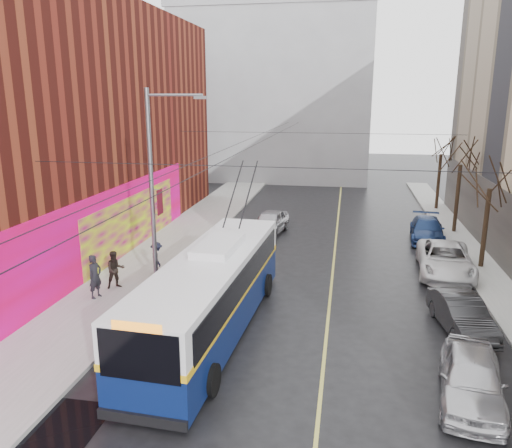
{
  "coord_description": "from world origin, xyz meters",
  "views": [
    {
      "loc": [
        1.97,
        -10.08,
        8.64
      ],
      "look_at": [
        -1.89,
        11.0,
        3.15
      ],
      "focal_mm": 35.0,
      "sensor_mm": 36.0,
      "label": 1
    }
  ],
  "objects_px": {
    "trolleybus": "(211,292)",
    "parked_car_d": "(427,230)",
    "tree_near": "(492,173)",
    "pedestrian_b": "(115,270)",
    "parked_car_b": "(462,314)",
    "following_car": "(270,222)",
    "pedestrian_c": "(157,258)",
    "parked_car_a": "(472,378)",
    "tree_far": "(442,144)",
    "tree_mid": "(462,152)",
    "pedestrian_a": "(95,276)",
    "parked_car_c": "(445,259)",
    "streetlight_pole": "(155,187)"
  },
  "relations": [
    {
      "from": "tree_near",
      "to": "trolleybus",
      "type": "height_order",
      "value": "tree_near"
    },
    {
      "from": "tree_mid",
      "to": "parked_car_a",
      "type": "distance_m",
      "value": 20.07
    },
    {
      "from": "tree_near",
      "to": "parked_car_a",
      "type": "height_order",
      "value": "tree_near"
    },
    {
      "from": "tree_far",
      "to": "trolleybus",
      "type": "distance_m",
      "value": 26.4
    },
    {
      "from": "pedestrian_b",
      "to": "parked_car_b",
      "type": "bearing_deg",
      "value": -45.13
    },
    {
      "from": "following_car",
      "to": "pedestrian_c",
      "type": "distance_m",
      "value": 9.88
    },
    {
      "from": "tree_near",
      "to": "pedestrian_b",
      "type": "xyz_separation_m",
      "value": [
        -17.17,
        -6.19,
        -3.96
      ]
    },
    {
      "from": "following_car",
      "to": "parked_car_a",
      "type": "bearing_deg",
      "value": -54.28
    },
    {
      "from": "parked_car_a",
      "to": "parked_car_c",
      "type": "distance_m",
      "value": 11.2
    },
    {
      "from": "parked_car_c",
      "to": "pedestrian_c",
      "type": "xyz_separation_m",
      "value": [
        -14.0,
        -2.93,
        0.19
      ]
    },
    {
      "from": "trolleybus",
      "to": "parked_car_d",
      "type": "height_order",
      "value": "trolleybus"
    },
    {
      "from": "pedestrian_a",
      "to": "pedestrian_b",
      "type": "distance_m",
      "value": 1.27
    },
    {
      "from": "trolleybus",
      "to": "following_car",
      "type": "relative_size",
      "value": 2.81
    },
    {
      "from": "parked_car_d",
      "to": "streetlight_pole",
      "type": "bearing_deg",
      "value": -135.15
    },
    {
      "from": "tree_far",
      "to": "following_car",
      "type": "bearing_deg",
      "value": -142.2
    },
    {
      "from": "tree_near",
      "to": "tree_far",
      "type": "relative_size",
      "value": 0.97
    },
    {
      "from": "pedestrian_a",
      "to": "pedestrian_b",
      "type": "bearing_deg",
      "value": 0.55
    },
    {
      "from": "parked_car_c",
      "to": "pedestrian_c",
      "type": "distance_m",
      "value": 14.31
    },
    {
      "from": "parked_car_a",
      "to": "following_car",
      "type": "distance_m",
      "value": 19.18
    },
    {
      "from": "tree_far",
      "to": "pedestrian_b",
      "type": "relative_size",
      "value": 3.78
    },
    {
      "from": "trolleybus",
      "to": "pedestrian_a",
      "type": "bearing_deg",
      "value": 163.96
    },
    {
      "from": "tree_near",
      "to": "pedestrian_a",
      "type": "relative_size",
      "value": 3.33
    },
    {
      "from": "tree_mid",
      "to": "pedestrian_c",
      "type": "relative_size",
      "value": 4.13
    },
    {
      "from": "parked_car_b",
      "to": "pedestrian_a",
      "type": "relative_size",
      "value": 2.11
    },
    {
      "from": "parked_car_d",
      "to": "parked_car_c",
      "type": "bearing_deg",
      "value": -84.99
    },
    {
      "from": "following_car",
      "to": "pedestrian_b",
      "type": "relative_size",
      "value": 2.51
    },
    {
      "from": "trolleybus",
      "to": "pedestrian_b",
      "type": "bearing_deg",
      "value": 152.33
    },
    {
      "from": "tree_far",
      "to": "pedestrian_b",
      "type": "xyz_separation_m",
      "value": [
        -17.17,
        -20.19,
        -4.12
      ]
    },
    {
      "from": "trolleybus",
      "to": "pedestrian_c",
      "type": "xyz_separation_m",
      "value": [
        -4.22,
        5.27,
        -0.64
      ]
    },
    {
      "from": "pedestrian_a",
      "to": "pedestrian_c",
      "type": "distance_m",
      "value": 3.64
    },
    {
      "from": "tree_near",
      "to": "parked_car_d",
      "type": "xyz_separation_m",
      "value": [
        -2.0,
        4.97,
        -4.28
      ]
    },
    {
      "from": "tree_mid",
      "to": "pedestrian_c",
      "type": "bearing_deg",
      "value": -145.28
    },
    {
      "from": "parked_car_b",
      "to": "tree_mid",
      "type": "bearing_deg",
      "value": 70.83
    },
    {
      "from": "parked_car_a",
      "to": "pedestrian_b",
      "type": "height_order",
      "value": "pedestrian_b"
    },
    {
      "from": "tree_mid",
      "to": "trolleybus",
      "type": "bearing_deg",
      "value": -125.76
    },
    {
      "from": "streetlight_pole",
      "to": "trolleybus",
      "type": "xyz_separation_m",
      "value": [
        3.36,
        -3.36,
        -3.25
      ]
    },
    {
      "from": "tree_far",
      "to": "pedestrian_c",
      "type": "height_order",
      "value": "tree_far"
    },
    {
      "from": "following_car",
      "to": "pedestrian_a",
      "type": "xyz_separation_m",
      "value": [
        -5.72,
        -12.25,
        0.37
      ]
    },
    {
      "from": "tree_mid",
      "to": "following_car",
      "type": "xyz_separation_m",
      "value": [
        -11.8,
        -2.15,
        -4.51
      ]
    },
    {
      "from": "trolleybus",
      "to": "parked_car_d",
      "type": "relative_size",
      "value": 2.57
    },
    {
      "from": "pedestrian_a",
      "to": "following_car",
      "type": "bearing_deg",
      "value": -8.58
    },
    {
      "from": "parked_car_d",
      "to": "pedestrian_a",
      "type": "distance_m",
      "value": 19.85
    },
    {
      "from": "pedestrian_c",
      "to": "following_car",
      "type": "bearing_deg",
      "value": -57.15
    },
    {
      "from": "parked_car_b",
      "to": "parked_car_d",
      "type": "bearing_deg",
      "value": 78.26
    },
    {
      "from": "tree_near",
      "to": "pedestrian_b",
      "type": "height_order",
      "value": "tree_near"
    },
    {
      "from": "tree_near",
      "to": "trolleybus",
      "type": "xyz_separation_m",
      "value": [
        -11.78,
        -9.36,
        -3.38
      ]
    },
    {
      "from": "tree_near",
      "to": "pedestrian_b",
      "type": "relative_size",
      "value": 3.69
    },
    {
      "from": "parked_car_a",
      "to": "parked_car_d",
      "type": "bearing_deg",
      "value": 95.28
    },
    {
      "from": "pedestrian_b",
      "to": "tree_near",
      "type": "bearing_deg",
      "value": -19.85
    },
    {
      "from": "streetlight_pole",
      "to": "following_car",
      "type": "distance_m",
      "value": 12.07
    }
  ]
}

